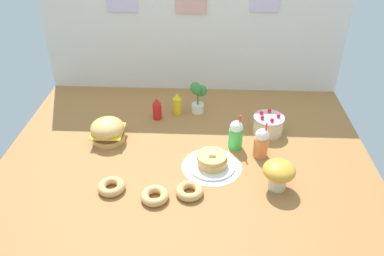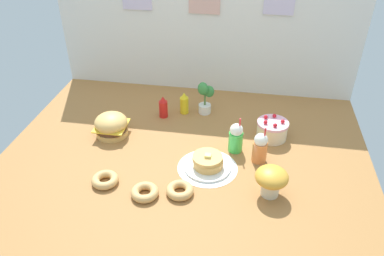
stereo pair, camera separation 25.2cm
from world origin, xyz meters
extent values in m
cube|color=#9E6B38|center=(0.00, 0.00, -0.01)|extent=(2.41, 1.95, 0.02)
cube|color=silver|center=(0.00, 0.97, 0.52)|extent=(2.41, 0.03, 1.03)
cylinder|color=white|center=(0.17, -0.09, 0.00)|extent=(0.38, 0.38, 0.00)
cylinder|color=#DBA859|center=(-0.55, 0.17, 0.02)|extent=(0.22, 0.22, 0.04)
cylinder|color=#59331E|center=(-0.55, 0.17, 0.05)|extent=(0.21, 0.21, 0.03)
cube|color=yellow|center=(-0.55, 0.17, 0.07)|extent=(0.21, 0.21, 0.01)
ellipsoid|color=#E5B260|center=(-0.55, 0.17, 0.10)|extent=(0.23, 0.23, 0.13)
cylinder|color=white|center=(0.17, -0.09, 0.01)|extent=(0.29, 0.29, 0.01)
cylinder|color=#E0AD5B|center=(0.17, -0.09, 0.03)|extent=(0.18, 0.18, 0.02)
cylinder|color=#E0AD5B|center=(0.17, -0.10, 0.05)|extent=(0.19, 0.19, 0.02)
cylinder|color=#E0AD5B|center=(0.16, -0.09, 0.08)|extent=(0.19, 0.19, 0.02)
cube|color=#F7E072|center=(0.17, -0.09, 0.10)|extent=(0.04, 0.04, 0.02)
cylinder|color=beige|center=(0.56, 0.31, 0.06)|extent=(0.21, 0.21, 0.11)
cylinder|color=#F2B2C6|center=(0.56, 0.31, 0.12)|extent=(0.22, 0.22, 0.02)
sphere|color=red|center=(0.63, 0.31, 0.14)|extent=(0.03, 0.03, 0.03)
sphere|color=red|center=(0.57, 0.37, 0.14)|extent=(0.03, 0.03, 0.03)
sphere|color=red|center=(0.51, 0.35, 0.14)|extent=(0.03, 0.03, 0.03)
sphere|color=red|center=(0.51, 0.28, 0.14)|extent=(0.03, 0.03, 0.03)
sphere|color=red|center=(0.57, 0.25, 0.14)|extent=(0.03, 0.03, 0.03)
cylinder|color=red|center=(-0.25, 0.46, 0.06)|extent=(0.07, 0.07, 0.13)
cone|color=red|center=(-0.25, 0.46, 0.15)|extent=(0.05, 0.05, 0.04)
cylinder|color=yellow|center=(-0.10, 0.54, 0.06)|extent=(0.07, 0.07, 0.13)
cone|color=yellow|center=(-0.10, 0.54, 0.15)|extent=(0.05, 0.05, 0.04)
cylinder|color=green|center=(0.32, 0.12, 0.07)|extent=(0.10, 0.10, 0.14)
sphere|color=white|center=(0.32, 0.12, 0.16)|extent=(0.09, 0.09, 0.09)
cylinder|color=red|center=(0.34, 0.12, 0.19)|extent=(0.01, 0.03, 0.14)
cylinder|color=orange|center=(0.48, 0.04, 0.07)|extent=(0.10, 0.10, 0.14)
sphere|color=white|center=(0.48, 0.04, 0.16)|extent=(0.09, 0.09, 0.09)
cylinder|color=red|center=(0.50, 0.04, 0.19)|extent=(0.01, 0.03, 0.14)
torus|color=tan|center=(-0.42, -0.33, 0.02)|extent=(0.16, 0.16, 0.05)
torus|color=pink|center=(-0.42, -0.33, 0.03)|extent=(0.15, 0.15, 0.04)
torus|color=tan|center=(-0.16, -0.40, 0.02)|extent=(0.16, 0.16, 0.05)
torus|color=#8CCC8C|center=(-0.16, -0.40, 0.03)|extent=(0.15, 0.15, 0.04)
torus|color=tan|center=(0.04, -0.35, 0.02)|extent=(0.16, 0.16, 0.05)
torus|color=brown|center=(0.04, -0.35, 0.03)|extent=(0.15, 0.15, 0.04)
cylinder|color=white|center=(0.06, 0.57, 0.03)|extent=(0.10, 0.10, 0.07)
cylinder|color=#4C7238|center=(0.06, 0.57, 0.13)|extent=(0.01, 0.01, 0.12)
ellipsoid|color=#38843D|center=(0.08, 0.58, 0.18)|extent=(0.08, 0.05, 0.10)
ellipsoid|color=#38843D|center=(0.04, 0.59, 0.20)|extent=(0.08, 0.05, 0.10)
ellipsoid|color=#38843D|center=(0.04, 0.54, 0.22)|extent=(0.08, 0.05, 0.10)
cylinder|color=beige|center=(0.55, -0.27, 0.04)|extent=(0.10, 0.10, 0.09)
ellipsoid|color=gold|center=(0.55, -0.27, 0.13)|extent=(0.19, 0.19, 0.10)
camera|label=1|loc=(0.13, -1.98, 1.55)|focal=35.89mm
camera|label=2|loc=(0.38, -1.96, 1.55)|focal=35.89mm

